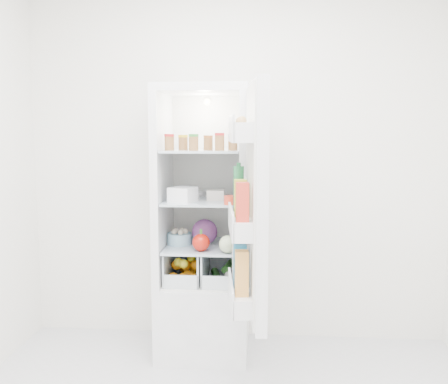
# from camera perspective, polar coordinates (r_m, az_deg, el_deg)

# --- Properties ---
(room_walls) EXTENTS (3.02, 3.02, 2.61)m
(room_walls) POSITION_cam_1_polar(r_m,az_deg,el_deg) (2.09, -0.94, 9.26)
(room_walls) COLOR white
(room_walls) RESTS_ON ground
(refrigerator) EXTENTS (0.60, 0.60, 1.80)m
(refrigerator) POSITION_cam_1_polar(r_m,az_deg,el_deg) (3.45, -2.19, -7.15)
(refrigerator) COLOR silver
(refrigerator) RESTS_ON ground
(shelf_low) EXTENTS (0.49, 0.53, 0.01)m
(shelf_low) POSITION_cam_1_polar(r_m,az_deg,el_deg) (3.38, -2.33, -6.18)
(shelf_low) COLOR #AEBECB
(shelf_low) RESTS_ON refrigerator
(shelf_mid) EXTENTS (0.49, 0.53, 0.02)m
(shelf_mid) POSITION_cam_1_polar(r_m,az_deg,el_deg) (3.32, -2.35, -0.96)
(shelf_mid) COLOR #AEBECB
(shelf_mid) RESTS_ON refrigerator
(shelf_top) EXTENTS (0.49, 0.53, 0.02)m
(shelf_top) POSITION_cam_1_polar(r_m,az_deg,el_deg) (3.29, -2.38, 4.74)
(shelf_top) COLOR #AEBECB
(shelf_top) RESTS_ON refrigerator
(crisper_left) EXTENTS (0.23, 0.46, 0.22)m
(crisper_left) POSITION_cam_1_polar(r_m,az_deg,el_deg) (3.42, -4.37, -8.25)
(crisper_left) COLOR silver
(crisper_left) RESTS_ON refrigerator
(crisper_right) EXTENTS (0.23, 0.46, 0.22)m
(crisper_right) POSITION_cam_1_polar(r_m,az_deg,el_deg) (3.40, -0.24, -8.36)
(crisper_right) COLOR silver
(crisper_right) RESTS_ON refrigerator
(condiment_jars) EXTENTS (0.46, 0.16, 0.08)m
(condiment_jars) POSITION_cam_1_polar(r_m,az_deg,el_deg) (3.18, -2.63, 5.56)
(condiment_jars) COLOR #B21919
(condiment_jars) RESTS_ON shelf_top
(squeeze_bottle) EXTENTS (0.05, 0.05, 0.16)m
(squeeze_bottle) POSITION_cam_1_polar(r_m,az_deg,el_deg) (3.43, 1.52, 6.30)
(squeeze_bottle) COLOR white
(squeeze_bottle) RESTS_ON shelf_top
(tub_white) EXTENTS (0.19, 0.19, 0.09)m
(tub_white) POSITION_cam_1_polar(r_m,az_deg,el_deg) (3.20, -4.74, -0.29)
(tub_white) COLOR white
(tub_white) RESTS_ON shelf_mid
(tub_cream) EXTENTS (0.11, 0.11, 0.07)m
(tub_cream) POSITION_cam_1_polar(r_m,az_deg,el_deg) (3.29, -0.90, -0.33)
(tub_cream) COLOR beige
(tub_cream) RESTS_ON shelf_mid
(tin_red) EXTENTS (0.09, 0.09, 0.05)m
(tin_red) POSITION_cam_1_polar(r_m,az_deg,el_deg) (3.08, 0.75, -0.93)
(tin_red) COLOR red
(tin_red) RESTS_ON shelf_mid
(foil_tray) EXTENTS (0.18, 0.16, 0.04)m
(foil_tray) POSITION_cam_1_polar(r_m,az_deg,el_deg) (3.49, -2.89, -0.13)
(foil_tray) COLOR white
(foil_tray) RESTS_ON shelf_mid
(red_cabbage) EXTENTS (0.17, 0.17, 0.17)m
(red_cabbage) POSITION_cam_1_polar(r_m,az_deg,el_deg) (3.37, -2.22, -4.56)
(red_cabbage) COLOR #491A4E
(red_cabbage) RESTS_ON shelf_low
(bell_pepper) EXTENTS (0.11, 0.11, 0.11)m
(bell_pepper) POSITION_cam_1_polar(r_m,az_deg,el_deg) (3.19, -2.64, -5.79)
(bell_pepper) COLOR #B7170B
(bell_pepper) RESTS_ON shelf_low
(mushroom_bowl) EXTENTS (0.17, 0.17, 0.08)m
(mushroom_bowl) POSITION_cam_1_polar(r_m,az_deg,el_deg) (3.39, -5.10, -5.34)
(mushroom_bowl) COLOR #97CAE2
(mushroom_bowl) RESTS_ON shelf_low
(salad_bag) EXTENTS (0.11, 0.11, 0.11)m
(salad_bag) POSITION_cam_1_polar(r_m,az_deg,el_deg) (3.14, 0.44, -5.99)
(salad_bag) COLOR #B8CB98
(salad_bag) RESTS_ON shelf_low
(citrus_pile) EXTENTS (0.20, 0.31, 0.16)m
(citrus_pile) POSITION_cam_1_polar(r_m,az_deg,el_deg) (3.41, -4.39, -8.82)
(citrus_pile) COLOR orange
(citrus_pile) RESTS_ON refrigerator
(veg_pile) EXTENTS (0.16, 0.30, 0.10)m
(veg_pile) POSITION_cam_1_polar(r_m,az_deg,el_deg) (3.41, -0.16, -9.13)
(veg_pile) COLOR #27541C
(veg_pile) RESTS_ON refrigerator
(fridge_door) EXTENTS (0.23, 0.60, 1.30)m
(fridge_door) POSITION_cam_1_polar(r_m,az_deg,el_deg) (2.72, 3.15, -1.82)
(fridge_door) COLOR silver
(fridge_door) RESTS_ON refrigerator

